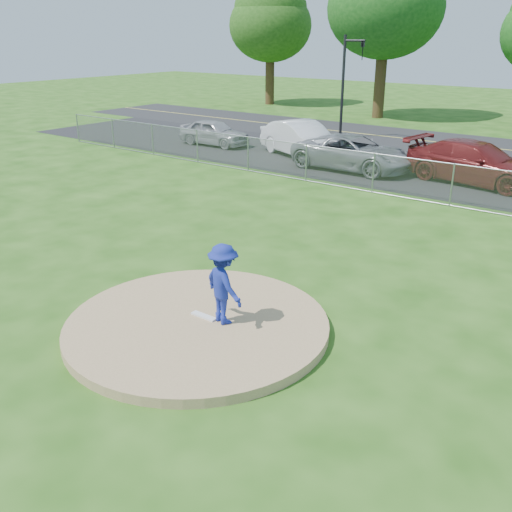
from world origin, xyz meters
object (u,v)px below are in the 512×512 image
at_px(traffic_signal_left, 347,78).
at_px(pitcher, 224,284).
at_px(tree_far_left, 270,14).
at_px(parked_car_white, 302,139).
at_px(parked_car_silver, 214,132).
at_px(parked_car_darkred, 476,163).
at_px(parked_car_gray, 353,153).
at_px(traffic_cone, 346,157).

distance_m(traffic_signal_left, pitcher, 23.69).
bearing_deg(tree_far_left, parked_car_white, -50.06).
bearing_deg(parked_car_silver, parked_car_darkred, -91.38).
bearing_deg(parked_car_gray, tree_far_left, 44.80).
distance_m(parked_car_silver, parked_car_darkred, 13.87).
xyz_separation_m(traffic_cone, parked_car_silver, (-8.16, 0.25, 0.30)).
bearing_deg(parked_car_white, traffic_signal_left, 31.44).
relative_size(parked_car_white, parked_car_darkred, 0.90).
height_order(pitcher, traffic_cone, pitcher).
xyz_separation_m(tree_far_left, parked_car_white, (14.15, -16.90, -6.21)).
xyz_separation_m(traffic_signal_left, parked_car_gray, (4.27, -6.99, -2.60)).
relative_size(traffic_cone, parked_car_white, 0.15).
bearing_deg(pitcher, parked_car_darkred, -72.55).
bearing_deg(tree_far_left, traffic_signal_left, -39.73).
height_order(parked_car_silver, parked_car_gray, parked_car_gray).
relative_size(traffic_signal_left, traffic_cone, 7.38).
bearing_deg(parked_car_silver, traffic_signal_left, -37.37).
relative_size(pitcher, traffic_cone, 2.21).
relative_size(tree_far_left, parked_car_gray, 1.99).
distance_m(tree_far_left, traffic_signal_left, 17.60).
xyz_separation_m(tree_far_left, traffic_cone, (16.90, -17.46, -6.67)).
distance_m(parked_car_white, parked_car_darkred, 8.46).
bearing_deg(parked_car_gray, traffic_signal_left, 32.02).
relative_size(tree_far_left, parked_car_silver, 2.68).
bearing_deg(parked_car_darkred, parked_car_gray, 107.28).
bearing_deg(parked_car_darkred, tree_far_left, 61.09).
xyz_separation_m(pitcher, parked_car_gray, (-4.96, 14.70, -0.28)).
bearing_deg(parked_car_darkred, traffic_cone, 101.13).
xyz_separation_m(pitcher, parked_car_white, (-8.31, 15.79, -0.18)).
bearing_deg(tree_far_left, pitcher, -55.50).
height_order(parked_car_silver, parked_car_darkred, parked_car_darkred).
distance_m(traffic_signal_left, parked_car_gray, 8.59).
bearing_deg(parked_car_white, tree_far_left, 62.56).
bearing_deg(parked_car_white, parked_car_silver, 115.95).
height_order(traffic_signal_left, pitcher, traffic_signal_left).
distance_m(tree_far_left, traffic_cone, 25.20).
height_order(parked_car_white, parked_car_gray, parked_car_white).
bearing_deg(parked_car_white, parked_car_gray, -85.26).
bearing_deg(parked_car_gray, parked_car_white, 72.68).
xyz_separation_m(pitcher, parked_car_darkred, (0.15, 15.51, -0.20)).
height_order(tree_far_left, pitcher, tree_far_left).
height_order(pitcher, parked_car_silver, pitcher).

